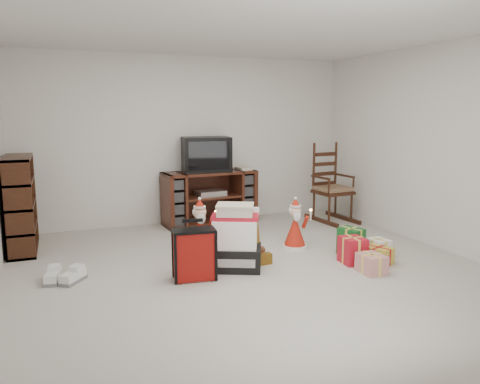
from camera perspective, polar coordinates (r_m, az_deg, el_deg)
name	(u,v)px	position (r m, az deg, el deg)	size (l,w,h in m)	color
room	(252,154)	(4.80, 1.49, 4.62)	(5.01, 5.01, 2.51)	beige
tv_stand	(210,198)	(7.06, -3.71, -0.67)	(1.43, 0.62, 0.80)	#471B14
bookshelf	(21,206)	(6.25, -25.19, -1.51)	(0.32, 0.95, 1.16)	#3D1E10
rocking_chair	(331,193)	(7.40, 10.99, -0.13)	(0.58, 0.87, 1.25)	#3D1E10
gift_pile	(235,241)	(5.04, -0.59, -6.05)	(0.67, 0.59, 0.69)	black
red_suitcase	(194,254)	(4.75, -5.60, -7.56)	(0.42, 0.26, 0.61)	maroon
stocking	(249,237)	(5.15, 1.11, -5.48)	(0.30, 0.13, 0.65)	#0C730E
teddy_bear	(252,249)	(5.32, 1.48, -6.91)	(0.23, 0.20, 0.34)	brown
santa_figurine	(295,229)	(5.85, 6.71, -4.51)	(0.31, 0.29, 0.63)	#B32113
mrs_claus_figurine	(200,232)	(5.62, -4.90, -4.93)	(0.32, 0.31, 0.67)	#B32113
sneaker_pair	(63,277)	(5.05, -20.76, -9.65)	(0.44, 0.33, 0.11)	silver
gift_cluster	(365,251)	(5.50, 15.02, -6.93)	(0.75, 0.85, 0.26)	#B61424
crt_television	(206,154)	(7.00, -4.15, 4.62)	(0.75, 0.59, 0.51)	black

